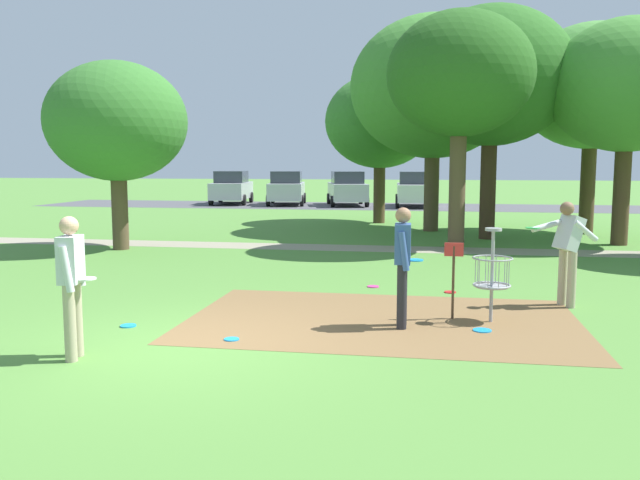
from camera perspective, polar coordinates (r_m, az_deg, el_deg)
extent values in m
plane|color=#518438|center=(8.60, -11.85, -9.09)|extent=(160.00, 160.00, 0.00)
cube|color=brown|center=(9.82, 5.45, -6.96)|extent=(5.76, 3.70, 0.01)
cylinder|color=#9E9EA3|center=(9.84, 14.81, -3.12)|extent=(0.05, 0.05, 1.35)
cylinder|color=#9E9EA3|center=(9.75, 14.93, 0.90)|extent=(0.24, 0.24, 0.04)
torus|color=#9E9EA3|center=(9.80, 14.85, -1.54)|extent=(0.58, 0.58, 0.02)
torus|color=#9E9EA3|center=(9.87, 14.78, -3.84)|extent=(0.55, 0.55, 0.03)
cylinder|color=#9E9EA3|center=(9.87, 14.78, -3.95)|extent=(0.48, 0.48, 0.02)
cylinder|color=gray|center=(9.86, 16.20, -2.72)|extent=(0.01, 0.01, 0.40)
cylinder|color=gray|center=(9.99, 15.85, -2.58)|extent=(0.01, 0.01, 0.40)
cylinder|color=gray|center=(10.06, 15.12, -2.49)|extent=(0.01, 0.01, 0.40)
cylinder|color=gray|center=(10.05, 14.29, -2.48)|extent=(0.01, 0.01, 0.40)
cylinder|color=gray|center=(9.95, 13.64, -2.54)|extent=(0.01, 0.01, 0.40)
cylinder|color=gray|center=(9.81, 13.43, -2.67)|extent=(0.01, 0.01, 0.40)
cylinder|color=gray|center=(9.68, 13.75, -2.81)|extent=(0.01, 0.01, 0.40)
cylinder|color=gray|center=(9.60, 14.50, -2.91)|extent=(0.01, 0.01, 0.40)
cylinder|color=gray|center=(9.62, 15.37, -2.92)|extent=(0.01, 0.01, 0.40)
cylinder|color=gray|center=(9.71, 16.02, -2.85)|extent=(0.01, 0.01, 0.40)
cylinder|color=#4C3823|center=(9.93, 11.57, -3.68)|extent=(0.04, 0.04, 1.10)
cube|color=red|center=(9.85, 11.64, -0.82)|extent=(0.28, 0.03, 0.20)
cylinder|color=tan|center=(8.44, -20.51, -6.47)|extent=(0.14, 0.14, 0.92)
cylinder|color=tan|center=(8.24, -21.02, -6.81)|extent=(0.14, 0.14, 0.92)
cube|color=silver|center=(8.21, -20.98, -1.60)|extent=(0.28, 0.40, 0.56)
sphere|color=tan|center=(8.16, -21.10, 1.18)|extent=(0.22, 0.22, 0.22)
cylinder|color=silver|center=(8.39, -20.39, -1.98)|extent=(0.18, 0.12, 0.55)
cylinder|color=silver|center=(8.04, -21.28, -2.39)|extent=(0.18, 0.12, 0.55)
cylinder|color=white|center=(8.18, -19.73, -3.20)|extent=(0.22, 0.22, 0.02)
cylinder|color=#232328|center=(9.45, 7.20, -4.69)|extent=(0.14, 0.14, 0.92)
cylinder|color=#232328|center=(9.23, 7.17, -4.96)|extent=(0.14, 0.14, 0.92)
cube|color=#385693|center=(9.22, 7.25, -0.32)|extent=(0.23, 0.36, 0.56)
sphere|color=#9E7051|center=(9.18, 7.29, 2.16)|extent=(0.22, 0.22, 0.22)
cylinder|color=#385693|center=(9.42, 7.39, -0.68)|extent=(0.17, 0.09, 0.55)
cylinder|color=#385693|center=(9.04, 7.34, -0.99)|extent=(0.17, 0.09, 0.55)
cylinder|color=#1E93DB|center=(9.25, 8.35, -1.75)|extent=(0.22, 0.22, 0.02)
cylinder|color=tan|center=(11.24, 21.14, -3.25)|extent=(0.14, 0.14, 0.92)
cylinder|color=tan|center=(11.41, 20.44, -3.08)|extent=(0.14, 0.14, 0.92)
cube|color=silver|center=(11.22, 20.95, 0.56)|extent=(0.51, 0.50, 0.60)
sphere|color=brown|center=(11.15, 20.80, 2.59)|extent=(0.22, 0.22, 0.22)
cylinder|color=silver|center=(11.15, 19.26, 1.20)|extent=(0.56, 0.36, 0.21)
cylinder|color=green|center=(10.99, 18.10, 1.01)|extent=(0.22, 0.22, 0.02)
cylinder|color=silver|center=(11.21, 22.19, 0.74)|extent=(0.46, 0.31, 0.37)
cylinder|color=#1E93DB|center=(9.80, -16.42, -7.20)|extent=(0.23, 0.23, 0.02)
cylinder|color=red|center=(12.00, 11.31, -4.49)|extent=(0.21, 0.21, 0.02)
cylinder|color=#1E93DB|center=(9.43, 14.00, -7.67)|extent=(0.26, 0.26, 0.02)
cylinder|color=#1E93DB|center=(8.79, -7.74, -8.60)|extent=(0.20, 0.20, 0.02)
cylinder|color=#E53D99|center=(12.33, 4.67, -4.07)|extent=(0.22, 0.22, 0.02)
cylinder|color=brown|center=(22.50, 9.71, 4.27)|extent=(0.50, 0.50, 2.74)
ellipsoid|color=#428433|center=(22.62, 9.89, 13.04)|extent=(5.56, 5.56, 4.73)
cylinder|color=#4C3823|center=(20.25, 24.85, 3.59)|extent=(0.45, 0.45, 2.83)
ellipsoid|color=#428433|center=(20.34, 25.29, 12.14)|extent=(4.32, 4.32, 3.67)
cylinder|color=#4C3823|center=(25.26, 5.20, 4.12)|extent=(0.45, 0.45, 2.31)
ellipsoid|color=#38752D|center=(25.28, 5.27, 10.30)|extent=(4.19, 4.19, 3.56)
cylinder|color=#4C3823|center=(22.99, 22.34, 4.22)|extent=(0.47, 0.47, 2.99)
ellipsoid|color=#4C8E3D|center=(23.10, 22.72, 12.30)|extent=(4.69, 4.69, 3.98)
cylinder|color=brown|center=(18.28, -17.09, 2.36)|extent=(0.43, 0.43, 2.02)
ellipsoid|color=#38752D|center=(18.26, -17.36, 9.87)|extent=(3.69, 3.69, 3.14)
cylinder|color=brown|center=(17.79, 11.90, 4.28)|extent=(0.43, 0.43, 3.19)
ellipsoid|color=#285B1E|center=(17.92, 12.14, 14.01)|extent=(3.84, 3.84, 3.26)
cylinder|color=#422D1E|center=(20.52, 14.47, 4.35)|extent=(0.47, 0.47, 3.06)
ellipsoid|color=#2D6623|center=(20.66, 14.75, 13.67)|extent=(4.85, 4.85, 4.13)
cube|color=#4C4C51|center=(34.81, 4.64, 2.96)|extent=(36.00, 6.00, 0.01)
cube|color=#B2B7BC|center=(36.95, -7.73, 4.31)|extent=(2.30, 4.39, 0.90)
cube|color=#2D333D|center=(36.93, -7.75, 5.50)|extent=(1.84, 2.36, 0.64)
cylinder|color=black|center=(38.42, -8.70, 3.71)|extent=(0.25, 0.62, 0.60)
cylinder|color=black|center=(38.11, -6.04, 3.73)|extent=(0.25, 0.62, 0.60)
cylinder|color=black|center=(35.87, -9.51, 3.48)|extent=(0.25, 0.62, 0.60)
cylinder|color=black|center=(35.54, -6.67, 3.50)|extent=(0.25, 0.62, 0.60)
cube|color=#B2B7BC|center=(35.94, -2.93, 4.29)|extent=(2.40, 4.42, 0.90)
cube|color=#2D333D|center=(35.92, -2.94, 5.52)|extent=(1.89, 2.39, 0.64)
cylinder|color=black|center=(37.34, -4.16, 3.69)|extent=(0.27, 0.62, 0.60)
cylinder|color=black|center=(37.21, -1.39, 3.69)|extent=(0.27, 0.62, 0.60)
cylinder|color=black|center=(34.75, -4.57, 3.45)|extent=(0.27, 0.62, 0.60)
cylinder|color=black|center=(34.61, -1.60, 3.45)|extent=(0.27, 0.62, 0.60)
cube|color=#B2B7BC|center=(35.29, 2.39, 4.25)|extent=(2.72, 4.50, 0.90)
cube|color=#2D333D|center=(35.27, 2.40, 5.50)|extent=(2.05, 2.49, 0.64)
cylinder|color=black|center=(36.53, 0.77, 3.63)|extent=(0.31, 0.63, 0.60)
cylinder|color=black|center=(36.71, 3.58, 3.64)|extent=(0.31, 0.63, 0.60)
cylinder|color=black|center=(33.94, 1.11, 3.39)|extent=(0.31, 0.63, 0.60)
cylinder|color=black|center=(34.14, 4.12, 3.39)|extent=(0.31, 0.63, 0.60)
cube|color=silver|center=(34.71, 8.27, 4.14)|extent=(2.05, 4.30, 0.90)
cube|color=#2D333D|center=(34.68, 8.29, 5.41)|extent=(1.71, 2.27, 0.64)
cylinder|color=black|center=(36.02, 6.76, 3.54)|extent=(0.22, 0.61, 0.60)
cylinder|color=black|center=(36.07, 9.62, 3.50)|extent=(0.22, 0.61, 0.60)
cylinder|color=black|center=(33.42, 6.79, 3.29)|extent=(0.22, 0.61, 0.60)
cylinder|color=black|center=(33.48, 9.87, 3.24)|extent=(0.22, 0.61, 0.60)
cube|color=gray|center=(17.98, -0.23, -0.63)|extent=(40.00, 1.32, 0.00)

